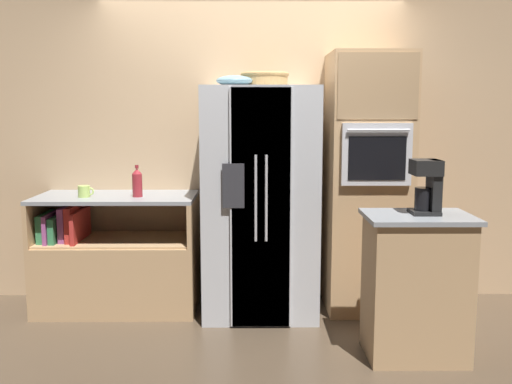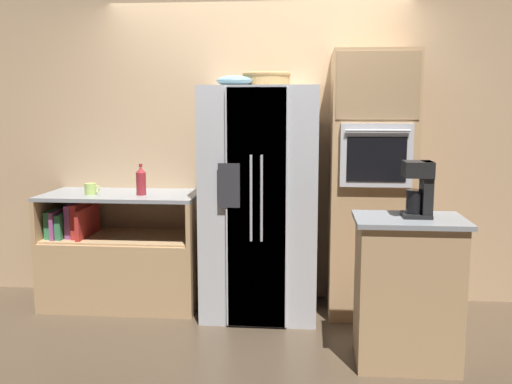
# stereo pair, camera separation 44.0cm
# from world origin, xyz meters

# --- Properties ---
(ground_plane) EXTENTS (20.00, 20.00, 0.00)m
(ground_plane) POSITION_xyz_m (0.00, 0.00, 0.00)
(ground_plane) COLOR #4C3D2D
(wall_back) EXTENTS (12.00, 0.06, 2.80)m
(wall_back) POSITION_xyz_m (0.00, 0.47, 1.40)
(wall_back) COLOR tan
(wall_back) RESTS_ON ground_plane
(counter_left) EXTENTS (1.27, 0.65, 0.94)m
(counter_left) POSITION_xyz_m (-1.11, 0.11, 0.35)
(counter_left) COLOR tan
(counter_left) RESTS_ON ground_plane
(refrigerator) EXTENTS (0.88, 0.81, 1.79)m
(refrigerator) POSITION_xyz_m (0.06, 0.04, 0.90)
(refrigerator) COLOR silver
(refrigerator) RESTS_ON ground_plane
(wall_oven) EXTENTS (0.63, 0.69, 2.06)m
(wall_oven) POSITION_xyz_m (0.92, 0.12, 1.03)
(wall_oven) COLOR tan
(wall_oven) RESTS_ON ground_plane
(island_counter) EXTENTS (0.68, 0.50, 0.95)m
(island_counter) POSITION_xyz_m (1.07, -0.82, 0.48)
(island_counter) COLOR tan
(island_counter) RESTS_ON ground_plane
(wicker_basket) EXTENTS (0.38, 0.38, 0.11)m
(wicker_basket) POSITION_xyz_m (0.10, 0.12, 1.85)
(wicker_basket) COLOR tan
(wicker_basket) RESTS_ON refrigerator
(fruit_bowl) EXTENTS (0.27, 0.27, 0.08)m
(fruit_bowl) POSITION_xyz_m (-0.13, -0.03, 1.83)
(fruit_bowl) COLOR #668C99
(fruit_bowl) RESTS_ON refrigerator
(bottle_tall) EXTENTS (0.08, 0.08, 0.25)m
(bottle_tall) POSITION_xyz_m (-0.90, 0.04, 1.05)
(bottle_tall) COLOR maroon
(bottle_tall) RESTS_ON counter_left
(mug) EXTENTS (0.13, 0.09, 0.09)m
(mug) POSITION_xyz_m (-1.32, 0.03, 0.98)
(mug) COLOR #B2D166
(mug) RESTS_ON counter_left
(coffee_maker) EXTENTS (0.17, 0.19, 0.35)m
(coffee_maker) POSITION_xyz_m (1.13, -0.79, 1.14)
(coffee_maker) COLOR black
(coffee_maker) RESTS_ON island_counter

